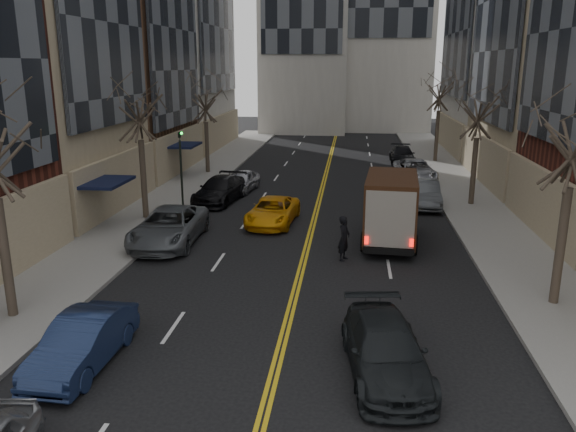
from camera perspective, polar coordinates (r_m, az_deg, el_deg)
name	(u,v)px	position (r m, az deg, el deg)	size (l,w,h in m)	color
sidewalk_left	(182,190)	(36.98, -10.74, 2.64)	(4.00, 66.00, 0.15)	slate
sidewalk_right	(468,197)	(36.06, 17.77, 1.86)	(4.00, 66.00, 0.15)	slate
tree_lf_mid	(138,92)	(29.49, -15.03, 12.08)	(3.20, 3.20, 8.91)	#382D23
tree_lf_far	(205,91)	(41.89, -8.44, 12.40)	(3.20, 3.20, 8.12)	#382D23
tree_rt_mid	(480,97)	(33.24, 18.93, 11.34)	(3.20, 3.20, 8.32)	#382D23
tree_rt_far	(441,79)	(47.98, 15.24, 13.24)	(3.20, 3.20, 9.11)	#382D23
traffic_signal	(181,161)	(31.30, -10.84, 5.50)	(0.29, 0.26, 4.70)	black
ups_truck	(391,208)	(25.86, 10.40, 0.77)	(2.73, 5.97, 3.19)	black
observer_sedan	(385,350)	(15.29, 9.87, -13.28)	(2.57, 5.03, 1.40)	black
taxi	(273,211)	(28.68, -1.57, 0.48)	(2.18, 4.73, 1.32)	orange
pedestrian	(344,238)	(23.40, 5.71, -2.26)	(0.69, 0.45, 1.89)	black
parked_lf_b	(82,342)	(16.44, -20.16, -11.94)	(1.47, 4.20, 1.39)	#131E3C
parked_lf_c	(169,226)	(26.07, -12.00, -1.05)	(2.64, 5.73, 1.59)	#52565B
parked_lf_d	(220,190)	(33.48, -6.95, 2.66)	(2.07, 5.09, 1.48)	black
parked_lf_e	(242,181)	(36.29, -4.69, 3.57)	(1.56, 3.88, 1.32)	#A3A4AB
parked_rt_a	(424,194)	(33.15, 13.69, 2.21)	(1.57, 4.50, 1.48)	#44474B
parked_rt_b	(415,171)	(40.25, 12.78, 4.52)	(2.48, 5.38, 1.50)	#A6A8AE
parked_rt_c	(402,155)	(47.41, 11.52, 6.08)	(1.94, 4.77, 1.38)	black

